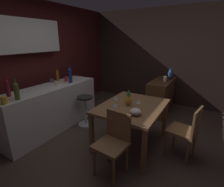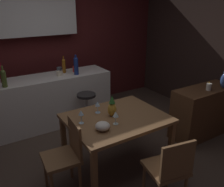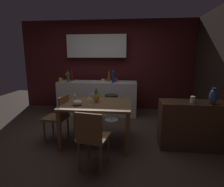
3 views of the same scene
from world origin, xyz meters
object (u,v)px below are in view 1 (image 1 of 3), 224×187
wine_bottle_ruby (7,87)px  wine_bottle_cobalt (70,75)px  fruit_bowl (136,112)px  vase_ceramic_blue (170,74)px  cup_slate (52,81)px  chair_near_window (114,141)px  wine_bottle_olive (16,90)px  cup_cream (57,83)px  wine_glass_right (115,106)px  chair_by_doorway (187,130)px  bar_stool (86,110)px  dining_table (132,110)px  wine_bottle_amber (58,76)px  wine_glass_left (139,102)px  cup_mustard (4,100)px  wine_glass_center (116,98)px  pineapple_centerpiece (129,98)px  sideboard_cabinet (161,96)px  cup_red (66,79)px  pillar_candle_tall (165,79)px

wine_bottle_ruby → wine_bottle_cobalt: wine_bottle_cobalt is taller
fruit_bowl → vase_ceramic_blue: size_ratio=0.65×
cup_slate → vase_ceramic_blue: size_ratio=0.45×
chair_near_window → vase_ceramic_blue: vase_ceramic_blue is taller
wine_bottle_olive → cup_cream: wine_bottle_olive is taller
wine_glass_right → cup_slate: (0.41, 1.79, 0.07)m
chair_by_doorway → wine_bottle_olive: 2.66m
chair_by_doorway → bar_stool: bearing=88.7°
dining_table → wine_bottle_amber: bearing=90.1°
chair_near_window → wine_glass_left: size_ratio=5.28×
wine_glass_left → bar_stool: bearing=79.1°
wine_bottle_cobalt → cup_slate: bearing=116.1°
chair_by_doorway → wine_glass_left: (-0.20, 0.72, 0.38)m
dining_table → wine_bottle_cobalt: 1.57m
cup_mustard → wine_bottle_amber: bearing=12.5°
chair_by_doorway → wine_glass_center: bearing=101.7°
pineapple_centerpiece → cup_slate: bearing=90.4°
pineapple_centerpiece → wine_bottle_cobalt: wine_bottle_cobalt is taller
bar_stool → sideboard_cabinet: bearing=-37.5°
wine_bottle_cobalt → cup_mustard: wine_bottle_cobalt is taller
cup_mustard → dining_table: bearing=-49.0°
wine_bottle_ruby → wine_glass_center: bearing=-59.1°
sideboard_cabinet → dining_table: bearing=178.2°
wine_glass_left → cup_red: cup_red is taller
chair_near_window → sideboard_cabinet: bearing=0.1°
wine_glass_left → cup_red: bearing=80.8°
sideboard_cabinet → chair_by_doorway: size_ratio=1.28×
wine_bottle_olive → cup_slate: 1.09m
wine_bottle_cobalt → pillar_candle_tall: (1.48, -1.63, -0.20)m
cup_slate → wine_glass_right: bearing=-102.8°
pineapple_centerpiece → pillar_candle_tall: size_ratio=2.00×
wine_glass_center → vase_ceramic_blue: 2.10m
wine_glass_center → fruit_bowl: (-0.17, -0.43, -0.07)m
wine_glass_center → cup_mustard: (-1.12, 1.21, 0.09)m
sideboard_cabinet → cup_red: cup_red is taller
dining_table → sideboard_cabinet: sideboard_cabinet is taller
fruit_bowl → cup_red: 1.94m
pineapple_centerpiece → wine_glass_center: bearing=122.2°
chair_near_window → cup_mustard: bearing=109.7°
wine_bottle_cobalt → vase_ceramic_blue: 2.45m
bar_stool → wine_glass_center: 1.06m
bar_stool → cup_slate: size_ratio=5.46×
wine_bottle_ruby → cup_red: size_ratio=3.05×
wine_glass_left → wine_bottle_amber: bearing=86.6°
wine_glass_center → vase_ceramic_blue: size_ratio=0.62×
cup_slate → wine_glass_left: bearing=-92.1°
fruit_bowl → cup_cream: bearing=84.7°
wine_glass_center → pillar_candle_tall: pillar_candle_tall is taller
pineapple_centerpiece → cup_mustard: 1.86m
bar_stool → wine_glass_center: (-0.27, -0.89, 0.51)m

